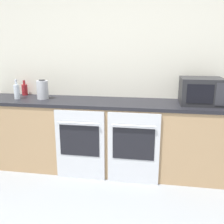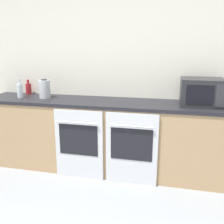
# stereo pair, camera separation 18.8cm
# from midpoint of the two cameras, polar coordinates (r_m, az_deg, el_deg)

# --- Properties ---
(wall_back) EXTENTS (10.00, 0.06, 2.60)m
(wall_back) POSITION_cam_midpoint_polar(r_m,az_deg,el_deg) (3.32, -0.42, 10.28)
(wall_back) COLOR silver
(wall_back) RESTS_ON ground_plane
(counter_back) EXTENTS (3.41, 0.61, 0.90)m
(counter_back) POSITION_cam_midpoint_polar(r_m,az_deg,el_deg) (3.18, -1.41, -5.53)
(counter_back) COLOR tan
(counter_back) RESTS_ON ground_plane
(oven_left) EXTENTS (0.59, 0.06, 0.85)m
(oven_left) POSITION_cam_midpoint_polar(r_m,az_deg,el_deg) (2.99, -9.15, -7.49)
(oven_left) COLOR silver
(oven_left) RESTS_ON ground_plane
(oven_right) EXTENTS (0.59, 0.06, 0.85)m
(oven_right) POSITION_cam_midpoint_polar(r_m,az_deg,el_deg) (2.87, 3.01, -8.35)
(oven_right) COLOR silver
(oven_right) RESTS_ON ground_plane
(microwave) EXTENTS (0.47, 0.41, 0.31)m
(microwave) POSITION_cam_midpoint_polar(r_m,az_deg,el_deg) (3.04, 18.01, 4.57)
(microwave) COLOR #232326
(microwave) RESTS_ON counter_back
(bottle_clear) EXTENTS (0.07, 0.07, 0.25)m
(bottle_clear) POSITION_cam_midpoint_polar(r_m,az_deg,el_deg) (3.46, -22.41, 4.40)
(bottle_clear) COLOR silver
(bottle_clear) RESTS_ON counter_back
(bottle_red) EXTENTS (0.08, 0.08, 0.21)m
(bottle_red) POSITION_cam_midpoint_polar(r_m,az_deg,el_deg) (3.70, -20.73, 4.87)
(bottle_red) COLOR maroon
(bottle_red) RESTS_ON counter_back
(kettle) EXTENTS (0.15, 0.15, 0.25)m
(kettle) POSITION_cam_midpoint_polar(r_m,az_deg,el_deg) (3.34, -17.16, 4.89)
(kettle) COLOR #B7BABF
(kettle) RESTS_ON counter_back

